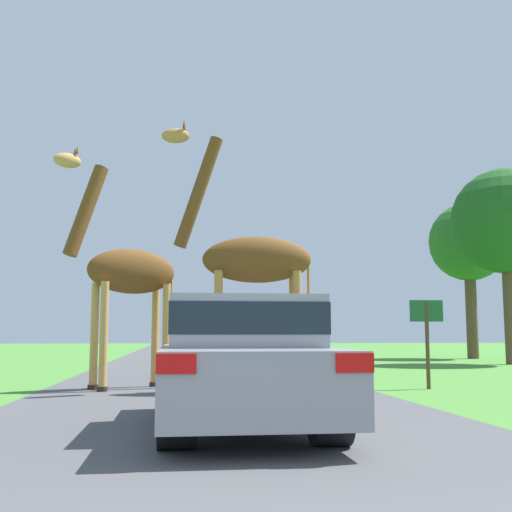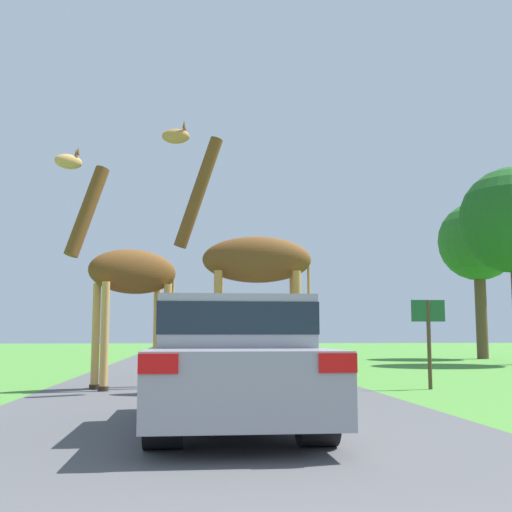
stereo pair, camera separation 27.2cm
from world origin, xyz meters
The scene contains 10 objects.
road centered at (0.00, 30.00, 0.00)m, with size 6.48×120.00×0.00m.
giraffe_near_road centered at (0.84, 10.58, 2.52)m, with size 3.01×0.95×5.36m.
giraffe_companion centered at (-1.65, 11.50, 2.36)m, with size 2.57×1.58×4.84m.
car_lead_maroon centered at (0.17, 5.82, 0.80)m, with size 1.88×4.36×1.53m.
car_queue_right centered at (2.48, 22.09, 0.78)m, with size 1.73×4.54×1.47m.
car_queue_left centered at (0.51, 14.89, 0.68)m, with size 1.87×3.97×1.25m.
car_far_ahead centered at (1.47, 29.06, 0.76)m, with size 1.89×3.93×1.42m.
tree_left_edge centered at (11.73, 20.75, 5.35)m, with size 4.00×4.00×7.38m.
tree_centre_back centered at (12.92, 26.32, 5.33)m, with size 3.65×3.65×7.23m.
sign_post centered at (4.50, 10.82, 1.25)m, with size 0.70×0.08×1.80m.
Camera 1 is at (-0.60, -1.85, 1.10)m, focal length 45.00 mm.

